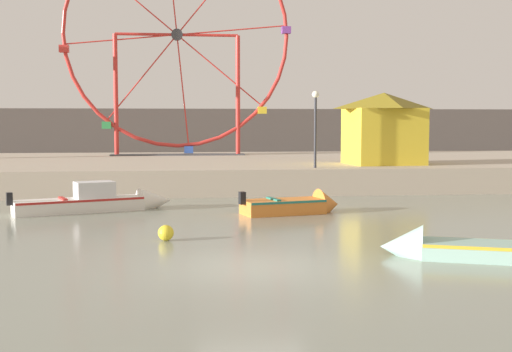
% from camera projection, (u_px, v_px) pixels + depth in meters
% --- Properties ---
extents(ground_plane, '(240.00, 240.00, 0.00)m').
position_uv_depth(ground_plane, '(254.00, 267.00, 15.28)').
color(ground_plane, gray).
extents(quay_promenade, '(110.00, 18.04, 1.19)m').
position_uv_depth(quay_promenade, '(207.00, 170.00, 38.23)').
color(quay_promenade, tan).
rests_on(quay_promenade, ground_plane).
extents(distant_town_skyline, '(140.00, 3.00, 4.40)m').
position_uv_depth(distant_town_skyline, '(197.00, 135.00, 58.26)').
color(distant_town_skyline, '#564C47').
rests_on(distant_town_skyline, ground_plane).
extents(motorboat_seafoam, '(4.86, 2.81, 1.14)m').
position_uv_depth(motorboat_seafoam, '(465.00, 249.00, 16.23)').
color(motorboat_seafoam, '#93BCAD').
rests_on(motorboat_seafoam, ground_plane).
extents(motorboat_white_red_stripe, '(5.89, 3.08, 1.38)m').
position_uv_depth(motorboat_white_red_stripe, '(103.00, 201.00, 25.02)').
color(motorboat_white_red_stripe, silver).
rests_on(motorboat_white_red_stripe, ground_plane).
extents(motorboat_orange_hull, '(3.91, 2.07, 1.19)m').
position_uv_depth(motorboat_orange_hull, '(298.00, 205.00, 24.35)').
color(motorboat_orange_hull, orange).
rests_on(motorboat_orange_hull, ground_plane).
extents(ferris_wheel_red_frame, '(14.32, 1.20, 14.55)m').
position_uv_depth(ferris_wheel_red_frame, '(177.00, 38.00, 42.08)').
color(ferris_wheel_red_frame, red).
rests_on(ferris_wheel_red_frame, quay_promenade).
extents(carnival_booth_yellow_awning, '(3.93, 3.73, 3.54)m').
position_uv_depth(carnival_booth_yellow_awning, '(384.00, 127.00, 33.56)').
color(carnival_booth_yellow_awning, yellow).
rests_on(carnival_booth_yellow_awning, quay_promenade).
extents(promenade_lamp_near, '(0.32, 0.32, 3.50)m').
position_uv_depth(promenade_lamp_near, '(315.00, 117.00, 30.71)').
color(promenade_lamp_near, '#2D2D33').
rests_on(promenade_lamp_near, quay_promenade).
extents(mooring_buoy_orange, '(0.44, 0.44, 0.44)m').
position_uv_depth(mooring_buoy_orange, '(166.00, 233.00, 18.67)').
color(mooring_buoy_orange, yellow).
rests_on(mooring_buoy_orange, ground_plane).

